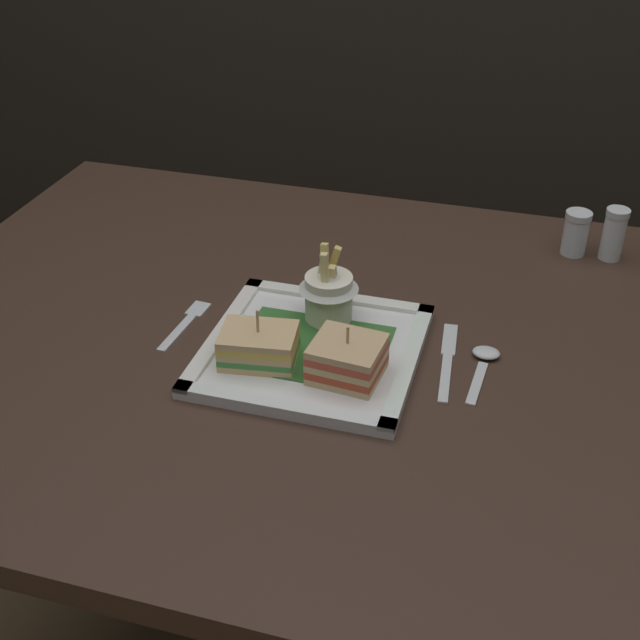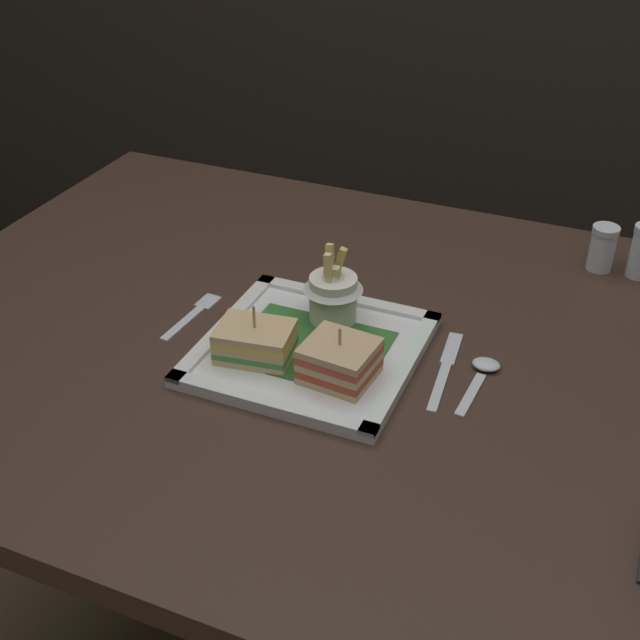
% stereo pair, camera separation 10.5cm
% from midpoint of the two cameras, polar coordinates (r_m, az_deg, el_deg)
% --- Properties ---
extents(dining_table, '(1.22, 0.90, 0.76)m').
position_cam_midpoint_polar(dining_table, '(1.18, 3.15, -7.08)').
color(dining_table, '#3A271D').
rests_on(dining_table, ground_plane).
extents(square_plate, '(0.27, 0.27, 0.02)m').
position_cam_midpoint_polar(square_plate, '(1.06, 2.22, -2.15)').
color(square_plate, white).
rests_on(square_plate, dining_table).
extents(sandwich_half_left, '(0.10, 0.08, 0.07)m').
position_cam_midpoint_polar(sandwich_half_left, '(1.03, -1.56, -1.60)').
color(sandwich_half_left, '#E1BA7B').
rests_on(sandwich_half_left, square_plate).
extents(sandwich_half_right, '(0.09, 0.08, 0.07)m').
position_cam_midpoint_polar(sandwich_half_right, '(0.99, 4.39, -2.92)').
color(sandwich_half_right, tan).
rests_on(sandwich_half_right, square_plate).
extents(fries_cup, '(0.08, 0.08, 0.11)m').
position_cam_midpoint_polar(fries_cup, '(1.09, 3.68, 1.99)').
color(fries_cup, white).
rests_on(fries_cup, square_plate).
extents(fork, '(0.03, 0.12, 0.00)m').
position_cam_midpoint_polar(fork, '(1.14, -6.07, 0.35)').
color(fork, silver).
rests_on(fork, dining_table).
extents(knife, '(0.03, 0.17, 0.00)m').
position_cam_midpoint_polar(knife, '(1.05, 11.50, -3.26)').
color(knife, silver).
rests_on(knife, dining_table).
extents(spoon, '(0.04, 0.12, 0.01)m').
position_cam_midpoint_polar(spoon, '(1.05, 13.96, -3.57)').
color(spoon, silver).
rests_on(spoon, dining_table).
extents(salt_shaker, '(0.04, 0.04, 0.07)m').
position_cam_midpoint_polar(salt_shaker, '(1.32, 21.04, 4.42)').
color(salt_shaker, silver).
rests_on(salt_shaker, dining_table).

